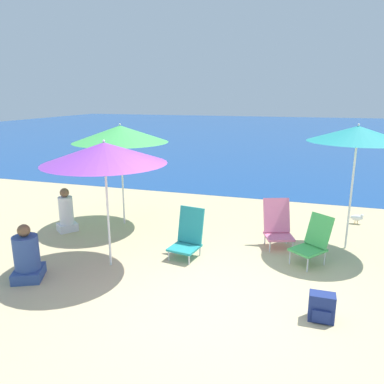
{
  "coord_description": "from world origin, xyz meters",
  "views": [
    {
      "loc": [
        1.02,
        -4.31,
        2.71
      ],
      "look_at": [
        -0.93,
        1.97,
        1.0
      ],
      "focal_mm": 35.0,
      "sensor_mm": 36.0,
      "label": 1
    }
  ],
  "objects": [
    {
      "name": "sea_water",
      "position": [
        0.0,
        25.44,
        0.0
      ],
      "size": [
        60.0,
        40.0,
        0.01
      ],
      "color": "#19478C",
      "rests_on": "ground"
    },
    {
      "name": "beach_chair_teal",
      "position": [
        -0.83,
        1.44,
        0.37
      ],
      "size": [
        0.54,
        0.63,
        0.83
      ],
      "rotation": [
        0.0,
        0.0,
        -0.17
      ],
      "color": "silver",
      "rests_on": "ground"
    },
    {
      "name": "beach_umbrella_purple",
      "position": [
        -1.93,
        0.69,
        1.85
      ],
      "size": [
        1.92,
        1.92,
        2.06
      ],
      "color": "white",
      "rests_on": "ground"
    },
    {
      "name": "beach_chair_green",
      "position": [
        1.23,
        1.76,
        0.4
      ],
      "size": [
        0.7,
        0.74,
        0.81
      ],
      "rotation": [
        0.0,
        0.0,
        -0.66
      ],
      "color": "silver",
      "rests_on": "ground"
    },
    {
      "name": "beach_umbrella_green",
      "position": [
        -2.67,
        2.61,
        1.93
      ],
      "size": [
        1.97,
        1.97,
        2.15
      ],
      "color": "white",
      "rests_on": "ground"
    },
    {
      "name": "backpack_navy",
      "position": [
        1.33,
        0.07,
        0.17
      ],
      "size": [
        0.31,
        0.22,
        0.36
      ],
      "color": "navy",
      "rests_on": "ground"
    },
    {
      "name": "seagull",
      "position": [
        2.16,
        4.08,
        0.14
      ],
      "size": [
        0.27,
        0.11,
        0.23
      ],
      "color": "gold",
      "rests_on": "ground"
    },
    {
      "name": "person_seated_far",
      "position": [
        -2.88,
        -0.1,
        0.34
      ],
      "size": [
        0.58,
        0.61,
        0.87
      ],
      "rotation": [
        0.0,
        0.0,
        0.45
      ],
      "color": "#334C8C",
      "rests_on": "ground"
    },
    {
      "name": "beach_chair_pink",
      "position": [
        0.6,
        2.36,
        0.41
      ],
      "size": [
        0.64,
        0.7,
        0.86
      ],
      "rotation": [
        0.0,
        0.0,
        0.34
      ],
      "color": "silver",
      "rests_on": "ground"
    },
    {
      "name": "beach_umbrella_teal",
      "position": [
        1.81,
        2.59,
        2.07
      ],
      "size": [
        1.67,
        1.67,
        2.24
      ],
      "color": "white",
      "rests_on": "ground"
    },
    {
      "name": "ground_plane",
      "position": [
        0.0,
        0.0,
        0.0
      ],
      "size": [
        60.0,
        60.0,
        0.0
      ],
      "primitive_type": "plane",
      "color": "#C6B284"
    },
    {
      "name": "person_seated_near",
      "position": [
        -3.57,
        1.85,
        0.38
      ],
      "size": [
        0.47,
        0.48,
        0.9
      ],
      "rotation": [
        0.0,
        0.0,
        -0.66
      ],
      "color": "silver",
      "rests_on": "ground"
    }
  ]
}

